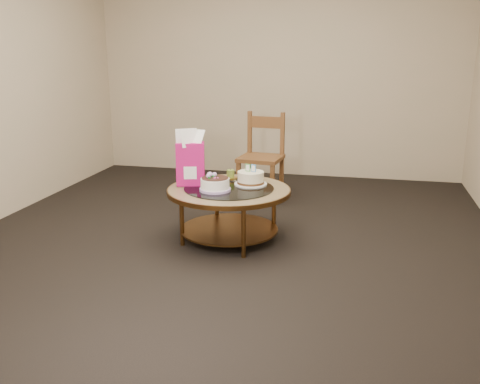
% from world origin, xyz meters
% --- Properties ---
extents(ground, '(5.00, 5.00, 0.00)m').
position_xyz_m(ground, '(0.00, 0.00, 0.00)').
color(ground, black).
rests_on(ground, ground).
extents(room_walls, '(4.52, 5.02, 2.61)m').
position_xyz_m(room_walls, '(0.00, 0.00, 1.54)').
color(room_walls, tan).
rests_on(room_walls, ground).
extents(coffee_table, '(1.02, 1.02, 0.46)m').
position_xyz_m(coffee_table, '(0.00, -0.00, 0.38)').
color(coffee_table, '#563618').
rests_on(coffee_table, ground).
extents(decorated_cake, '(0.25, 0.25, 0.15)m').
position_xyz_m(decorated_cake, '(-0.09, -0.11, 0.51)').
color(decorated_cake, '#BC9ADA').
rests_on(decorated_cake, coffee_table).
extents(cream_cake, '(0.28, 0.28, 0.17)m').
position_xyz_m(cream_cake, '(0.15, 0.14, 0.51)').
color(cream_cake, white).
rests_on(cream_cake, coffee_table).
extents(gift_bag, '(0.26, 0.21, 0.46)m').
position_xyz_m(gift_bag, '(-0.34, 0.03, 0.69)').
color(gift_bag, '#C71269').
rests_on(gift_bag, coffee_table).
extents(pillar_candle, '(0.13, 0.13, 0.10)m').
position_xyz_m(pillar_candle, '(-0.05, 0.27, 0.49)').
color(pillar_candle, '#EDC261').
rests_on(pillar_candle, coffee_table).
extents(dining_chair, '(0.47, 0.47, 0.92)m').
position_xyz_m(dining_chair, '(0.04, 1.29, 0.46)').
color(dining_chair, brown).
rests_on(dining_chair, ground).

